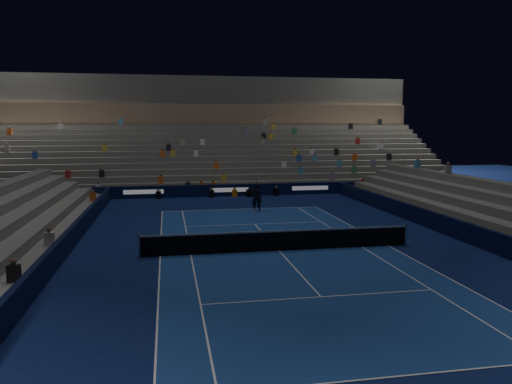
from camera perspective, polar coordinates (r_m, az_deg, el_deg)
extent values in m
plane|color=#0B1746|center=(23.18, 2.68, -6.86)|extent=(90.00, 90.00, 0.00)
cube|color=navy|center=(23.18, 2.68, -6.84)|extent=(10.97, 23.77, 0.01)
cube|color=black|center=(41.03, -3.14, 0.21)|extent=(44.00, 0.25, 1.00)
cube|color=black|center=(26.92, 23.31, -4.35)|extent=(0.25, 37.00, 1.00)
cube|color=black|center=(22.96, -21.77, -6.26)|extent=(0.25, 37.00, 1.00)
cube|color=#62625E|center=(42.04, -3.31, 0.04)|extent=(44.00, 1.00, 0.50)
cube|color=#62625E|center=(42.99, -3.47, 0.55)|extent=(44.00, 1.00, 1.00)
cube|color=#62625E|center=(43.95, -3.63, 1.03)|extent=(44.00, 1.00, 1.50)
cube|color=#62625E|center=(44.91, -3.79, 1.49)|extent=(44.00, 1.00, 2.00)
cube|color=#62625E|center=(45.87, -3.93, 1.93)|extent=(44.00, 1.00, 2.50)
cube|color=#62625E|center=(46.84, -4.07, 2.36)|extent=(44.00, 1.00, 3.00)
cube|color=#62625E|center=(47.81, -4.21, 2.76)|extent=(44.00, 1.00, 3.50)
cube|color=#62625E|center=(48.78, -4.34, 3.15)|extent=(44.00, 1.00, 4.00)
cube|color=#62625E|center=(49.75, -4.46, 3.53)|extent=(44.00, 1.00, 4.50)
cube|color=#62625E|center=(50.73, -4.58, 3.89)|extent=(44.00, 1.00, 5.00)
cube|color=#62625E|center=(51.70, -4.70, 4.24)|extent=(44.00, 1.00, 5.50)
cube|color=#62625E|center=(52.68, -4.81, 4.57)|extent=(44.00, 1.00, 6.00)
cube|color=#80674F|center=(53.72, -4.97, 9.00)|extent=(44.00, 0.60, 2.20)
cube|color=#474745|center=(55.24, -5.15, 11.66)|extent=(44.00, 2.40, 3.00)
cube|color=slate|center=(27.42, 24.68, -4.75)|extent=(1.00, 37.00, 0.50)
cube|color=slate|center=(27.95, 26.39, -4.10)|extent=(1.00, 37.00, 1.00)
cube|color=slate|center=(23.20, -23.68, -6.86)|extent=(1.00, 37.00, 0.50)
cube|color=slate|center=(23.39, -26.11, -6.25)|extent=(1.00, 37.00, 1.00)
cylinder|color=#B2B2B7|center=(22.52, -13.47, -6.05)|extent=(0.10, 0.10, 1.10)
cylinder|color=#B2B2B7|center=(25.25, 17.04, -4.70)|extent=(0.10, 0.10, 1.10)
cube|color=black|center=(23.08, 2.69, -5.77)|extent=(12.80, 0.03, 0.90)
cube|color=white|center=(22.97, 2.70, -4.58)|extent=(12.80, 0.04, 0.08)
imported|color=black|center=(33.52, 0.07, -0.63)|extent=(0.79, 0.60, 1.95)
cube|color=black|center=(40.72, -0.81, -0.12)|extent=(0.46, 0.56, 0.60)
cylinder|color=black|center=(40.26, -0.70, 0.05)|extent=(0.17, 0.35, 0.16)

